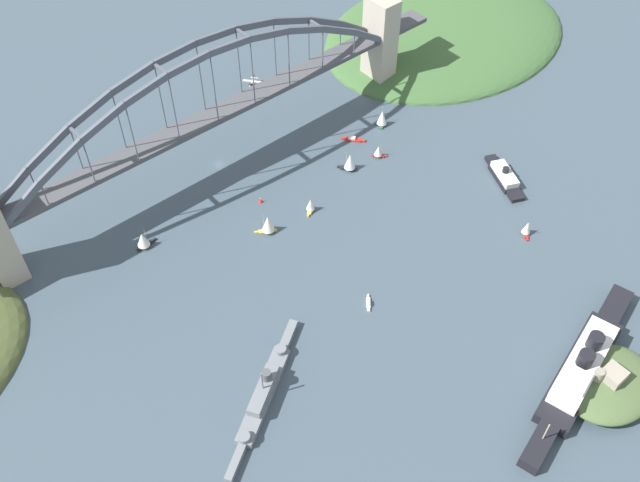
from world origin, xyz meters
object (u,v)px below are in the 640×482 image
at_px(small_boat_2, 382,118).
at_px(small_boat_9, 353,139).
at_px(small_boat_5, 527,228).
at_px(small_boat_8, 143,240).
at_px(channel_marker_buoy, 261,200).
at_px(small_boat_4, 350,162).
at_px(fort_island_mid_harbor, 608,383).
at_px(small_boat_6, 268,224).
at_px(small_boat_1, 368,303).
at_px(seaplane_taxiing_near_bridge, 253,82).
at_px(small_boat_7, 310,205).
at_px(naval_cruiser, 264,392).
at_px(harbor_arch_bridge, 212,118).
at_px(ocean_liner, 582,367).
at_px(small_boat_0, 378,151).
at_px(harbor_ferry_steamer, 504,176).

bearing_deg(small_boat_2, small_boat_9, -2.05).
bearing_deg(small_boat_5, small_boat_8, -37.98).
distance_m(small_boat_5, channel_marker_buoy, 124.96).
bearing_deg(small_boat_5, small_boat_4, -69.62).
height_order(fort_island_mid_harbor, small_boat_6, fort_island_mid_harbor).
xyz_separation_m(small_boat_1, small_boat_8, (54.88, -89.73, 3.86)).
xyz_separation_m(seaplane_taxiing_near_bridge, small_boat_8, (111.53, 66.69, 2.23)).
bearing_deg(small_boat_7, small_boat_6, -5.54).
xyz_separation_m(small_boat_4, small_boat_6, (57.27, 7.43, 0.07)).
distance_m(naval_cruiser, small_boat_9, 156.07).
xyz_separation_m(harbor_arch_bridge, small_boat_9, (-64.31, 30.41, -28.43)).
bearing_deg(ocean_liner, small_boat_5, -125.87).
xyz_separation_m(small_boat_4, small_boat_9, (-16.71, -15.69, -4.40)).
bearing_deg(seaplane_taxiing_near_bridge, channel_marker_buoy, 55.28).
distance_m(small_boat_6, channel_marker_buoy, 20.38).
bearing_deg(small_boat_1, small_boat_4, -126.71).
height_order(ocean_liner, fort_island_mid_harbor, ocean_liner).
distance_m(small_boat_1, channel_marker_buoy, 78.43).
xyz_separation_m(fort_island_mid_harbor, small_boat_8, (96.08, -178.68, 0.28)).
bearing_deg(ocean_liner, small_boat_0, -101.65).
height_order(small_boat_5, small_boat_7, small_boat_5).
height_order(harbor_ferry_steamer, channel_marker_buoy, harbor_ferry_steamer).
distance_m(small_boat_6, small_boat_8, 56.44).
bearing_deg(seaplane_taxiing_near_bridge, small_boat_0, 97.36).
xyz_separation_m(ocean_liner, small_boat_5, (-43.88, -60.68, -1.27)).
distance_m(fort_island_mid_harbor, channel_marker_buoy, 171.76).
bearing_deg(small_boat_5, small_boat_2, -92.82).
bearing_deg(harbor_arch_bridge, small_boat_8, 22.83).
height_order(small_boat_0, small_boat_7, small_boat_7).
distance_m(ocean_liner, small_boat_2, 168.52).
bearing_deg(fort_island_mid_harbor, ocean_liner, -76.78).
relative_size(small_boat_1, small_boat_5, 0.84).
xyz_separation_m(harbor_arch_bridge, small_boat_8, (58.02, 24.43, -24.56)).
distance_m(small_boat_1, small_boat_2, 120.70).
distance_m(small_boat_1, small_boat_5, 84.47).
height_order(ocean_liner, small_boat_8, ocean_liner).
bearing_deg(small_boat_1, ocean_liner, 116.30).
height_order(small_boat_4, small_boat_7, small_boat_4).
relative_size(naval_cruiser, small_boat_0, 8.00).
distance_m(harbor_arch_bridge, fort_island_mid_harbor, 208.13).
relative_size(ocean_liner, fort_island_mid_harbor, 2.39).
bearing_deg(small_boat_2, seaplane_taxiing_near_bridge, -67.18).
relative_size(small_boat_4, small_boat_6, 1.00).
relative_size(small_boat_4, small_boat_9, 1.02).
xyz_separation_m(harbor_ferry_steamer, seaplane_taxiing_near_bridge, (47.14, -143.84, 0.11)).
bearing_deg(harbor_ferry_steamer, fort_island_mid_harbor, 58.35).
bearing_deg(small_boat_9, small_boat_2, 177.95).
distance_m(fort_island_mid_harbor, small_boat_0, 157.01).
relative_size(seaplane_taxiing_near_bridge, small_boat_6, 0.88).
relative_size(harbor_arch_bridge, channel_marker_buoy, 102.52).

